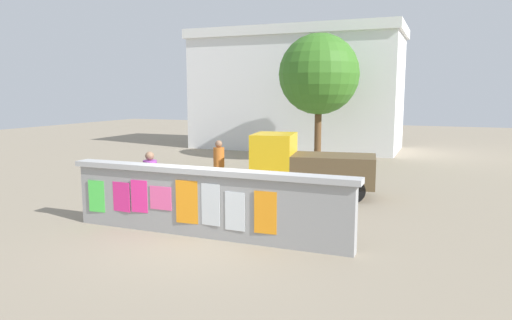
% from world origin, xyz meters
% --- Properties ---
extents(ground, '(60.00, 60.00, 0.00)m').
position_xyz_m(ground, '(0.00, 8.00, 0.00)').
color(ground, gray).
extents(poster_wall, '(6.61, 0.42, 1.49)m').
position_xyz_m(poster_wall, '(-0.01, -0.00, 0.77)').
color(poster_wall, '#949494').
rests_on(poster_wall, ground).
extents(auto_rickshaw_truck, '(3.78, 2.00, 1.85)m').
position_xyz_m(auto_rickshaw_truck, '(0.89, 4.75, 0.90)').
color(auto_rickshaw_truck, black).
rests_on(auto_rickshaw_truck, ground).
extents(motorcycle, '(1.88, 0.65, 0.87)m').
position_xyz_m(motorcycle, '(1.01, 1.37, 0.46)').
color(motorcycle, black).
rests_on(motorcycle, ground).
extents(bicycle_near, '(1.71, 0.44, 0.95)m').
position_xyz_m(bicycle_near, '(-2.28, 2.74, 0.36)').
color(bicycle_near, black).
rests_on(bicycle_near, ground).
extents(person_walking, '(0.45, 0.45, 1.62)m').
position_xyz_m(person_walking, '(-1.76, 4.20, 0.99)').
color(person_walking, yellow).
rests_on(person_walking, ground).
extents(person_bystander, '(0.45, 0.45, 1.62)m').
position_xyz_m(person_bystander, '(-2.12, 1.06, 0.99)').
color(person_bystander, yellow).
rests_on(person_bystander, ground).
extents(tree_roadside, '(3.52, 3.52, 5.64)m').
position_xyz_m(tree_roadside, '(-0.50, 11.53, 3.86)').
color(tree_roadside, brown).
rests_on(tree_roadside, ground).
extents(building_background, '(11.39, 5.21, 6.48)m').
position_xyz_m(building_background, '(-3.02, 16.47, 3.26)').
color(building_background, white).
rests_on(building_background, ground).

